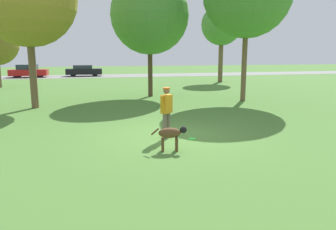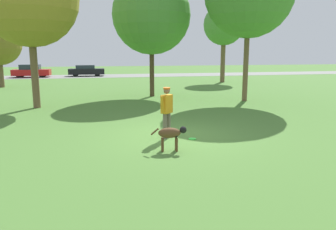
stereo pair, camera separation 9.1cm
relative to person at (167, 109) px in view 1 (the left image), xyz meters
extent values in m
plane|color=#4C7A33|center=(0.29, 0.15, -0.97)|extent=(120.00, 120.00, 0.00)
cube|color=gray|center=(0.29, 30.26, -0.97)|extent=(120.00, 6.00, 0.01)
cylinder|color=#665B4C|center=(0.08, 0.07, -0.56)|extent=(0.18, 0.18, 0.83)
cylinder|color=#665B4C|center=(-0.08, -0.07, -0.56)|extent=(0.18, 0.18, 0.83)
cube|color=#C68419|center=(0.00, 0.00, 0.15)|extent=(0.43, 0.42, 0.59)
cylinder|color=#C68419|center=(0.16, 0.15, 0.15)|extent=(0.22, 0.21, 0.59)
cylinder|color=#C68419|center=(-0.16, -0.15, 0.15)|extent=(0.22, 0.21, 0.59)
sphere|color=brown|center=(0.00, 0.00, 0.58)|extent=(0.29, 0.29, 0.21)
cylinder|color=#D15B19|center=(0.00, 0.00, 0.65)|extent=(0.31, 0.31, 0.06)
ellipsoid|color=brown|center=(-0.24, -1.43, -0.45)|extent=(0.67, 0.38, 0.29)
ellipsoid|color=black|center=(-0.07, -1.45, -0.50)|extent=(0.19, 0.23, 0.16)
sphere|color=black|center=(0.14, -1.48, -0.37)|extent=(0.22, 0.22, 0.20)
cylinder|color=brown|center=(-0.04, -1.37, -0.79)|extent=(0.08, 0.08, 0.38)
cylinder|color=brown|center=(-0.06, -1.54, -0.79)|extent=(0.08, 0.08, 0.38)
cylinder|color=brown|center=(-0.43, -1.32, -0.79)|extent=(0.08, 0.08, 0.38)
cylinder|color=brown|center=(-0.45, -1.48, -0.79)|extent=(0.08, 0.08, 0.38)
cylinder|color=brown|center=(-0.65, -1.37, -0.40)|extent=(0.24, 0.08, 0.21)
cylinder|color=#33D838|center=(0.77, -0.33, -0.97)|extent=(0.25, 0.25, 0.02)
torus|color=#33D838|center=(0.77, -0.33, -0.97)|extent=(0.25, 0.25, 0.02)
cylinder|color=#4C3826|center=(1.41, 10.45, 0.64)|extent=(0.29, 0.29, 3.23)
sphere|color=#4C8938|center=(1.41, 10.45, 4.06)|extent=(4.82, 4.82, 4.82)
cylinder|color=brown|center=(6.27, 7.24, 1.10)|extent=(0.29, 0.29, 4.14)
cylinder|color=brown|center=(-5.09, 7.37, 0.82)|extent=(0.35, 0.35, 3.59)
cylinder|color=brown|center=(9.79, 19.20, 0.97)|extent=(0.42, 0.42, 3.90)
sphere|color=#4C8938|center=(9.79, 19.20, 4.34)|extent=(3.78, 3.78, 3.78)
cube|color=red|center=(-9.03, 30.04, -0.43)|extent=(4.15, 1.94, 0.68)
cube|color=#232D38|center=(-9.16, 30.04, 0.19)|extent=(2.19, 1.60, 0.56)
cylinder|color=black|center=(-7.78, 30.73, -0.68)|extent=(0.61, 0.23, 0.60)
cylinder|color=black|center=(-7.85, 29.23, -0.68)|extent=(0.61, 0.23, 0.60)
cylinder|color=black|center=(-10.22, 30.85, -0.68)|extent=(0.61, 0.23, 0.60)
cylinder|color=black|center=(-10.29, 29.35, -0.68)|extent=(0.61, 0.23, 0.60)
cube|color=black|center=(-2.92, 30.56, -0.42)|extent=(4.22, 1.92, 0.66)
cube|color=#232D38|center=(-3.04, 30.56, 0.13)|extent=(2.22, 1.60, 0.43)
cylinder|color=black|center=(-1.64, 31.29, -0.65)|extent=(0.65, 0.22, 0.64)
cylinder|color=black|center=(-1.70, 29.75, -0.65)|extent=(0.65, 0.22, 0.64)
cylinder|color=black|center=(-4.14, 31.37, -0.65)|extent=(0.65, 0.22, 0.64)
cylinder|color=black|center=(-4.19, 29.83, -0.65)|extent=(0.65, 0.22, 0.64)
camera|label=1|loc=(-2.38, -10.11, 1.76)|focal=35.00mm
camera|label=2|loc=(-2.30, -10.13, 1.76)|focal=35.00mm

